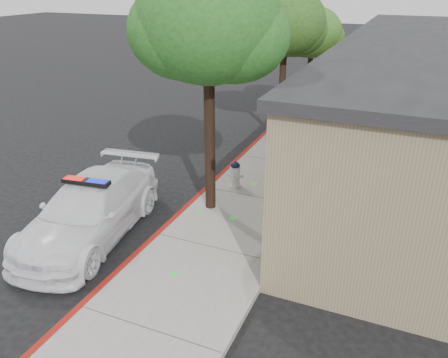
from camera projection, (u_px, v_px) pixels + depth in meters
ground at (156, 238)px, 11.55m from camera, size 120.00×120.00×0.00m
sidewalk at (253, 198)px, 13.46m from camera, size 3.20×60.00×0.15m
red_curb at (207, 189)px, 14.01m from camera, size 0.14×60.00×0.16m
clapboard_building at (447, 102)px, 15.80m from camera, size 7.30×20.89×4.24m
police_car at (90, 210)px, 11.39m from camera, size 2.75×5.35×1.61m
fire_hydrant at (235, 174)px, 13.86m from camera, size 0.48×0.42×0.85m
street_tree_near at (208, 27)px, 10.78m from camera, size 3.89×3.60×6.59m
street_tree_mid at (286, 25)px, 16.77m from camera, size 3.03×3.12×5.77m
street_tree_far at (313, 35)px, 19.56m from camera, size 2.68×2.63×4.90m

